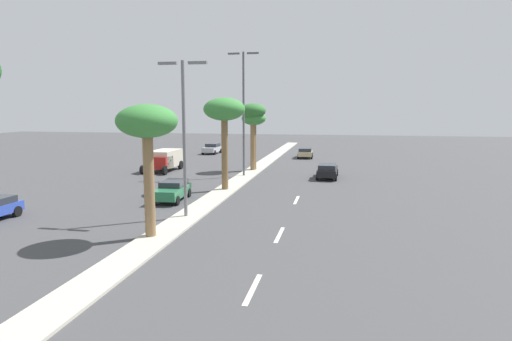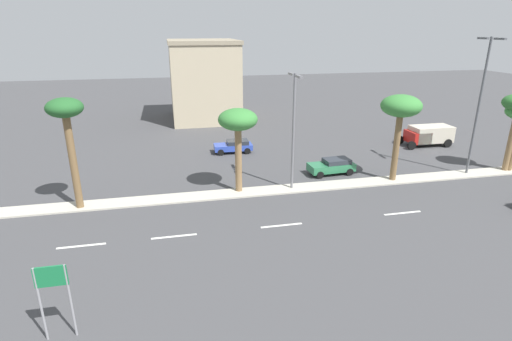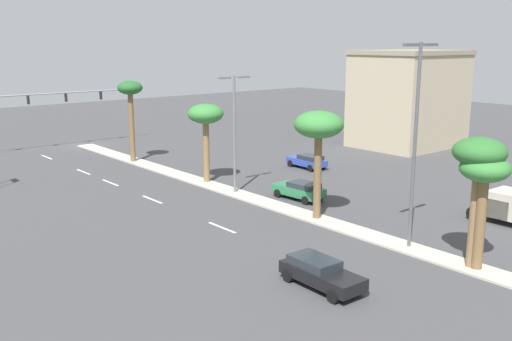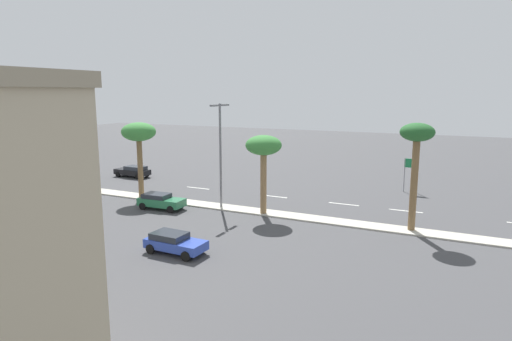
% 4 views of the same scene
% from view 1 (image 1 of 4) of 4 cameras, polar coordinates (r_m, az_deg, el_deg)
% --- Properties ---
extents(ground_plane, '(160.00, 160.00, 0.00)m').
position_cam_1_polar(ground_plane, '(31.57, -5.57, -3.75)').
color(ground_plane, '#424244').
extents(median_curb, '(1.80, 85.74, 0.12)m').
position_cam_1_polar(median_curb, '(40.63, -1.76, -0.98)').
color(median_curb, '#B7B2A3').
rests_on(median_curb, ground).
extents(lane_stripe_center, '(0.20, 2.80, 0.01)m').
position_cam_1_polar(lane_stripe_center, '(16.33, -0.43, -15.14)').
color(lane_stripe_center, silver).
rests_on(lane_stripe_center, ground).
extents(lane_stripe_rear, '(0.20, 2.80, 0.01)m').
position_cam_1_polar(lane_stripe_rear, '(22.81, 3.06, -8.34)').
color(lane_stripe_rear, silver).
rests_on(lane_stripe_rear, ground).
extents(lane_stripe_outboard, '(0.20, 2.80, 0.01)m').
position_cam_1_polar(lane_stripe_outboard, '(31.31, 5.29, -3.84)').
color(lane_stripe_outboard, silver).
rests_on(lane_stripe_outboard, ground).
extents(palm_tree_left, '(2.97, 2.97, 6.54)m').
position_cam_1_polar(palm_tree_left, '(21.98, -13.97, 5.53)').
color(palm_tree_left, olive).
rests_on(palm_tree_left, median_curb).
extents(palm_tree_near, '(3.23, 3.23, 7.17)m').
position_cam_1_polar(palm_tree_near, '(34.30, -4.14, 7.54)').
color(palm_tree_near, brown).
rests_on(palm_tree_near, median_curb).
extents(palm_tree_front, '(2.50, 2.50, 5.99)m').
position_cam_1_polar(palm_tree_front, '(45.58, -0.30, 6.27)').
color(palm_tree_front, brown).
rests_on(palm_tree_front, median_curb).
extents(palm_tree_mid, '(2.70, 2.70, 6.84)m').
position_cam_1_polar(palm_tree_mid, '(45.21, -0.43, 7.31)').
color(palm_tree_mid, olive).
rests_on(palm_tree_mid, median_curb).
extents(street_lamp_rear, '(2.90, 0.24, 9.03)m').
position_cam_1_polar(street_lamp_rear, '(25.80, -9.35, 5.78)').
color(street_lamp_rear, slate).
rests_on(street_lamp_rear, median_curb).
extents(street_lamp_mid, '(2.90, 0.24, 11.50)m').
position_cam_1_polar(street_lamp_mid, '(41.41, -1.63, 8.46)').
color(street_lamp_mid, '#515459').
rests_on(street_lamp_mid, median_curb).
extents(sedan_tan_outboard, '(2.10, 4.01, 1.33)m').
position_cam_1_polar(sedan_tan_outboard, '(58.02, 6.42, 2.35)').
color(sedan_tan_outboard, tan).
rests_on(sedan_tan_outboard, ground).
extents(sedan_black_rear, '(1.95, 4.44, 1.37)m').
position_cam_1_polar(sedan_black_rear, '(41.32, 9.27, 0.02)').
color(sedan_black_rear, black).
rests_on(sedan_black_rear, ground).
extents(sedan_green_front, '(2.06, 4.14, 1.36)m').
position_cam_1_polar(sedan_green_front, '(31.50, -10.83, -2.51)').
color(sedan_green_front, '#287047').
rests_on(sedan_green_front, ground).
extents(sedan_silver_far, '(2.07, 3.89, 1.45)m').
position_cam_1_polar(sedan_silver_far, '(63.43, -5.73, 2.89)').
color(sedan_silver_far, '#B2B2B7').
rests_on(sedan_silver_far, ground).
extents(box_truck, '(2.58, 5.57, 2.15)m').
position_cam_1_polar(box_truck, '(46.36, -11.93, 1.40)').
color(box_truck, '#B21E19').
rests_on(box_truck, ground).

